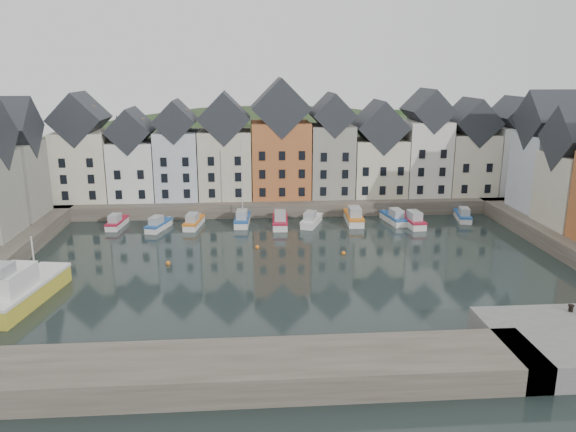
{
  "coord_description": "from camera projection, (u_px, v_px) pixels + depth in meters",
  "views": [
    {
      "loc": [
        -5.17,
        -56.56,
        21.08
      ],
      "look_at": [
        -0.43,
        6.0,
        4.5
      ],
      "focal_mm": 35.0,
      "sensor_mm": 36.0,
      "label": 1
    }
  ],
  "objects": [
    {
      "name": "boat_e",
      "position": [
        280.0,
        221.0,
        77.0
      ],
      "size": [
        2.39,
        6.63,
        2.51
      ],
      "rotation": [
        0.0,
        0.0,
        -0.06
      ],
      "color": "silver",
      "rests_on": "ground"
    },
    {
      "name": "boat_a",
      "position": [
        117.0,
        222.0,
        76.65
      ],
      "size": [
        2.28,
        5.67,
        2.12
      ],
      "rotation": [
        0.0,
        0.0,
        -0.1
      ],
      "color": "silver",
      "rests_on": "ground"
    },
    {
      "name": "boat_f",
      "position": [
        311.0,
        220.0,
        77.55
      ],
      "size": [
        3.79,
        6.19,
        2.27
      ],
      "rotation": [
        0.0,
        0.0,
        -0.36
      ],
      "color": "silver",
      "rests_on": "ground"
    },
    {
      "name": "boat_b",
      "position": [
        158.0,
        225.0,
        75.5
      ],
      "size": [
        3.29,
        5.82,
        2.14
      ],
      "rotation": [
        0.0,
        0.0,
        -0.3
      ],
      "color": "silver",
      "rests_on": "ground"
    },
    {
      "name": "boat_g",
      "position": [
        354.0,
        217.0,
        78.8
      ],
      "size": [
        2.51,
        7.03,
        2.66
      ],
      "rotation": [
        0.0,
        0.0,
        -0.05
      ],
      "color": "silver",
      "rests_on": "ground"
    },
    {
      "name": "far_quay",
      "position": [
        279.0,
        199.0,
        88.95
      ],
      "size": [
        90.0,
        16.0,
        2.0
      ],
      "primitive_type": "cube",
      "color": "#474036",
      "rests_on": "ground"
    },
    {
      "name": "boat_c",
      "position": [
        194.0,
        222.0,
        76.67
      ],
      "size": [
        2.71,
        6.06,
        2.24
      ],
      "rotation": [
        0.0,
        0.0,
        -0.16
      ],
      "color": "silver",
      "rests_on": "ground"
    },
    {
      "name": "far_terrace",
      "position": [
        301.0,
        151.0,
        85.25
      ],
      "size": [
        72.37,
        8.16,
        17.78
      ],
      "color": "beige",
      "rests_on": "far_quay"
    },
    {
      "name": "mooring_buoys",
      "position": [
        258.0,
        254.0,
        65.1
      ],
      "size": [
        20.5,
        5.5,
        0.5
      ],
      "color": "orange",
      "rests_on": "ground"
    },
    {
      "name": "hillside",
      "position": [
        272.0,
        258.0,
        118.86
      ],
      "size": [
        153.6,
        70.4,
        64.0
      ],
      "color": "#24381C",
      "rests_on": "ground"
    },
    {
      "name": "boat_h",
      "position": [
        394.0,
        218.0,
        78.82
      ],
      "size": [
        2.81,
        6.25,
        2.31
      ],
      "rotation": [
        0.0,
        0.0,
        0.16
      ],
      "color": "silver",
      "rests_on": "ground"
    },
    {
      "name": "ground",
      "position": [
        296.0,
        270.0,
        60.29
      ],
      "size": [
        260.0,
        260.0,
        0.0
      ],
      "primitive_type": "plane",
      "color": "black",
      "rests_on": "ground"
    },
    {
      "name": "mooring_bollard",
      "position": [
        571.0,
        308.0,
        45.31
      ],
      "size": [
        0.48,
        0.48,
        0.56
      ],
      "color": "black",
      "rests_on": "near_quay"
    },
    {
      "name": "large_vessel",
      "position": [
        22.0,
        290.0,
        51.16
      ],
      "size": [
        5.06,
        12.09,
        6.11
      ],
      "rotation": [
        0.0,
        0.0,
        -0.16
      ],
      "color": "gold",
      "rests_on": "ground"
    },
    {
      "name": "boat_d",
      "position": [
        242.0,
        219.0,
        77.93
      ],
      "size": [
        2.38,
        6.35,
        11.89
      ],
      "rotation": [
        0.0,
        0.0,
        -0.07
      ],
      "color": "silver",
      "rests_on": "ground"
    },
    {
      "name": "near_wall",
      "position": [
        179.0,
        373.0,
        38.09
      ],
      "size": [
        50.0,
        6.0,
        2.0
      ],
      "primitive_type": "cube",
      "color": "#474036",
      "rests_on": "ground"
    },
    {
      "name": "boat_i",
      "position": [
        412.0,
        220.0,
        77.29
      ],
      "size": [
        2.53,
        6.52,
        2.44
      ],
      "rotation": [
        0.0,
        0.0,
        0.09
      ],
      "color": "silver",
      "rests_on": "ground"
    },
    {
      "name": "boat_j",
      "position": [
        463.0,
        216.0,
        80.14
      ],
      "size": [
        2.74,
        5.79,
        2.14
      ],
      "rotation": [
        0.0,
        0.0,
        -0.19
      ],
      "color": "silver",
      "rests_on": "ground"
    }
  ]
}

